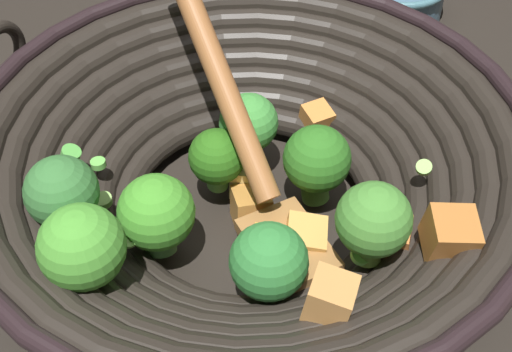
% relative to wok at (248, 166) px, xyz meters
% --- Properties ---
extents(ground_plane, '(4.00, 4.00, 0.00)m').
position_rel_wok_xyz_m(ground_plane, '(-0.00, 0.00, -0.06)').
color(ground_plane, '#28231E').
extents(wok, '(0.41, 0.41, 0.19)m').
position_rel_wok_xyz_m(wok, '(0.00, 0.00, 0.00)').
color(wok, black).
rests_on(wok, ground).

